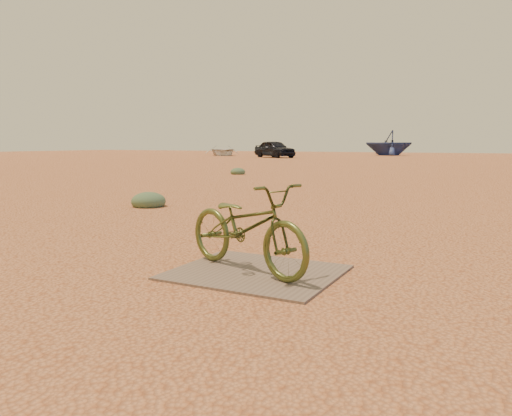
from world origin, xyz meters
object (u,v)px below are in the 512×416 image
at_px(car, 275,149).
at_px(boat_near_left, 222,150).
at_px(plywood_board, 256,272).
at_px(boat_far_left, 389,143).
at_px(bicycle, 246,227).

height_order(car, boat_near_left, car).
distance_m(plywood_board, car, 36.93).
bearing_deg(plywood_board, car, 115.05).
relative_size(boat_near_left, boat_far_left, 1.01).
bearing_deg(boat_far_left, plywood_board, -24.01).
bearing_deg(plywood_board, bicycle, -170.87).
relative_size(plywood_board, boat_far_left, 0.33).
xyz_separation_m(bicycle, boat_near_left, (-22.68, 36.92, 0.03)).
xyz_separation_m(plywood_board, boat_near_left, (-22.77, 36.91, 0.47)).
distance_m(car, boat_far_left, 13.28).
relative_size(bicycle, boat_far_left, 0.35).
bearing_deg(bicycle, car, 45.51).
relative_size(car, boat_near_left, 0.89).
height_order(boat_near_left, boat_far_left, boat_far_left).
bearing_deg(bicycle, boat_near_left, 52.16).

